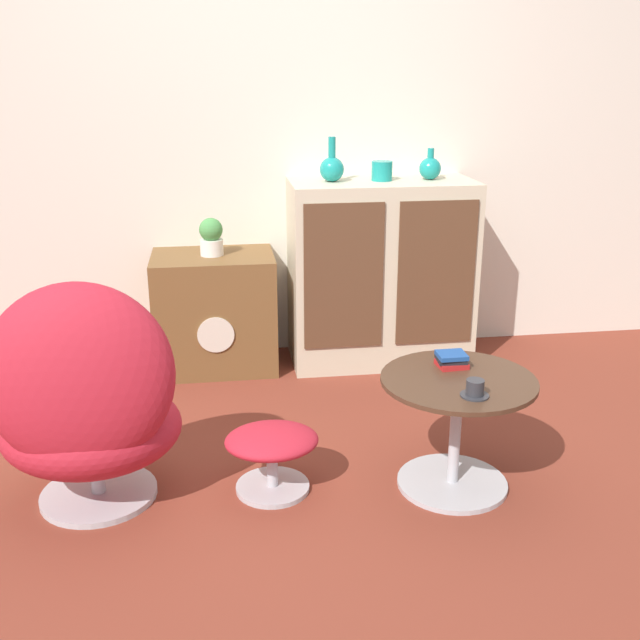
{
  "coord_description": "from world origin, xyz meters",
  "views": [
    {
      "loc": [
        -0.27,
        -2.48,
        1.59
      ],
      "look_at": [
        0.16,
        0.53,
        0.55
      ],
      "focal_mm": 42.0,
      "sensor_mm": 36.0,
      "label": 1
    }
  ],
  "objects_px": {
    "egg_chair": "(86,405)",
    "teacup": "(475,389)",
    "book_stack": "(451,360)",
    "vase_inner_left": "(382,171)",
    "vase_inner_right": "(430,168)",
    "coffee_table": "(456,421)",
    "tv_console": "(215,312)",
    "potted_plant": "(211,237)",
    "sideboard": "(380,273)",
    "ottoman": "(272,448)",
    "vase_leftmost": "(332,168)"
  },
  "relations": [
    {
      "from": "ottoman",
      "to": "potted_plant",
      "type": "relative_size",
      "value": 1.83
    },
    {
      "from": "sideboard",
      "to": "egg_chair",
      "type": "xyz_separation_m",
      "value": [
        -1.38,
        -1.33,
        -0.08
      ]
    },
    {
      "from": "vase_inner_right",
      "to": "vase_inner_left",
      "type": "bearing_deg",
      "value": 180.0
    },
    {
      "from": "coffee_table",
      "to": "potted_plant",
      "type": "relative_size",
      "value": 2.99
    },
    {
      "from": "ottoman",
      "to": "vase_leftmost",
      "type": "bearing_deg",
      "value": 71.53
    },
    {
      "from": "coffee_table",
      "to": "teacup",
      "type": "bearing_deg",
      "value": -88.3
    },
    {
      "from": "potted_plant",
      "to": "book_stack",
      "type": "xyz_separation_m",
      "value": [
        0.92,
        -1.27,
        -0.24
      ]
    },
    {
      "from": "egg_chair",
      "to": "book_stack",
      "type": "height_order",
      "value": "egg_chair"
    },
    {
      "from": "coffee_table",
      "to": "teacup",
      "type": "height_order",
      "value": "teacup"
    },
    {
      "from": "coffee_table",
      "to": "book_stack",
      "type": "height_order",
      "value": "book_stack"
    },
    {
      "from": "tv_console",
      "to": "vase_inner_right",
      "type": "height_order",
      "value": "vase_inner_right"
    },
    {
      "from": "vase_leftmost",
      "to": "vase_inner_right",
      "type": "distance_m",
      "value": 0.53
    },
    {
      "from": "tv_console",
      "to": "potted_plant",
      "type": "height_order",
      "value": "potted_plant"
    },
    {
      "from": "coffee_table",
      "to": "vase_leftmost",
      "type": "height_order",
      "value": "vase_leftmost"
    },
    {
      "from": "potted_plant",
      "to": "book_stack",
      "type": "height_order",
      "value": "potted_plant"
    },
    {
      "from": "coffee_table",
      "to": "vase_inner_right",
      "type": "relative_size",
      "value": 3.62
    },
    {
      "from": "vase_inner_left",
      "to": "vase_inner_right",
      "type": "bearing_deg",
      "value": 0.0
    },
    {
      "from": "potted_plant",
      "to": "vase_leftmost",
      "type": "bearing_deg",
      "value": -0.64
    },
    {
      "from": "vase_inner_left",
      "to": "tv_console",
      "type": "bearing_deg",
      "value": 179.58
    },
    {
      "from": "vase_leftmost",
      "to": "vase_inner_left",
      "type": "bearing_deg",
      "value": 0.0
    },
    {
      "from": "book_stack",
      "to": "ottoman",
      "type": "bearing_deg",
      "value": -176.01
    },
    {
      "from": "sideboard",
      "to": "vase_inner_left",
      "type": "relative_size",
      "value": 9.14
    },
    {
      "from": "tv_console",
      "to": "egg_chair",
      "type": "height_order",
      "value": "egg_chair"
    },
    {
      "from": "sideboard",
      "to": "potted_plant",
      "type": "relative_size",
      "value": 5.07
    },
    {
      "from": "vase_leftmost",
      "to": "vase_inner_left",
      "type": "xyz_separation_m",
      "value": [
        0.27,
        0.0,
        -0.02
      ]
    },
    {
      "from": "tv_console",
      "to": "vase_inner_left",
      "type": "xyz_separation_m",
      "value": [
        0.91,
        -0.01,
        0.74
      ]
    },
    {
      "from": "egg_chair",
      "to": "vase_inner_left",
      "type": "distance_m",
      "value": 2.02
    },
    {
      "from": "vase_leftmost",
      "to": "potted_plant",
      "type": "xyz_separation_m",
      "value": [
        -0.64,
        0.01,
        -0.35
      ]
    },
    {
      "from": "teacup",
      "to": "ottoman",
      "type": "bearing_deg",
      "value": 161.99
    },
    {
      "from": "vase_inner_right",
      "to": "ottoman",
      "type": "bearing_deg",
      "value": -126.35
    },
    {
      "from": "tv_console",
      "to": "vase_leftmost",
      "type": "height_order",
      "value": "vase_leftmost"
    },
    {
      "from": "vase_leftmost",
      "to": "book_stack",
      "type": "xyz_separation_m",
      "value": [
        0.28,
        -1.27,
        -0.59
      ]
    },
    {
      "from": "vase_inner_right",
      "to": "teacup",
      "type": "bearing_deg",
      "value": -99.25
    },
    {
      "from": "ottoman",
      "to": "vase_inner_right",
      "type": "relative_size",
      "value": 2.22
    },
    {
      "from": "potted_plant",
      "to": "book_stack",
      "type": "bearing_deg",
      "value": -54.16
    },
    {
      "from": "vase_leftmost",
      "to": "teacup",
      "type": "distance_m",
      "value": 1.68
    },
    {
      "from": "egg_chair",
      "to": "teacup",
      "type": "bearing_deg",
      "value": -8.75
    },
    {
      "from": "coffee_table",
      "to": "teacup",
      "type": "xyz_separation_m",
      "value": [
        0.0,
        -0.16,
        0.2
      ]
    },
    {
      "from": "ottoman",
      "to": "coffee_table",
      "type": "bearing_deg",
      "value": -5.56
    },
    {
      "from": "sideboard",
      "to": "coffee_table",
      "type": "bearing_deg",
      "value": -90.01
    },
    {
      "from": "tv_console",
      "to": "vase_inner_right",
      "type": "bearing_deg",
      "value": -0.33
    },
    {
      "from": "sideboard",
      "to": "book_stack",
      "type": "height_order",
      "value": "sideboard"
    },
    {
      "from": "potted_plant",
      "to": "vase_inner_right",
      "type": "bearing_deg",
      "value": -0.35
    },
    {
      "from": "sideboard",
      "to": "tv_console",
      "type": "relative_size",
      "value": 1.56
    },
    {
      "from": "vase_inner_left",
      "to": "vase_inner_right",
      "type": "height_order",
      "value": "vase_inner_right"
    },
    {
      "from": "sideboard",
      "to": "vase_inner_left",
      "type": "xyz_separation_m",
      "value": [
        -0.0,
        0.0,
        0.55
      ]
    },
    {
      "from": "potted_plant",
      "to": "book_stack",
      "type": "relative_size",
      "value": 1.67
    },
    {
      "from": "coffee_table",
      "to": "vase_inner_right",
      "type": "distance_m",
      "value": 1.61
    },
    {
      "from": "egg_chair",
      "to": "teacup",
      "type": "xyz_separation_m",
      "value": [
        1.39,
        -0.21,
        0.07
      ]
    },
    {
      "from": "coffee_table",
      "to": "vase_inner_left",
      "type": "height_order",
      "value": "vase_inner_left"
    }
  ]
}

